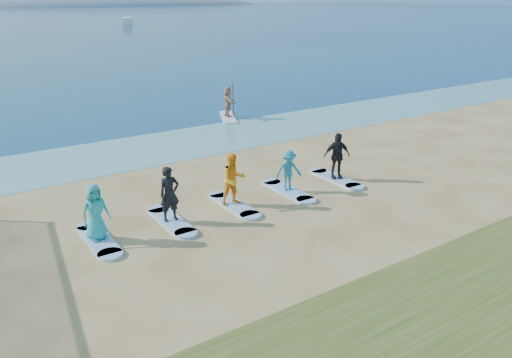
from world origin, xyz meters
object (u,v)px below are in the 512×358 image
surfboard_0 (99,240)px  surfboard_3 (288,191)px  paddleboarder (228,102)px  student_1 (170,194)px  student_4 (337,156)px  surfboard_1 (171,221)px  paddleboard (228,117)px  student_3 (288,170)px  surfboard_4 (335,179)px  boat_offshore_b (128,25)px  student_2 (233,179)px  student_0 (95,212)px  surfboard_2 (234,205)px

surfboard_0 → surfboard_3: same height
paddleboarder → student_1: (-8.63, -11.03, -0.01)m
student_1 → student_4: 6.91m
surfboard_1 → paddleboard: bearing=52.0°
paddleboard → surfboard_0: 15.53m
student_3 → surfboard_4: size_ratio=0.68×
paddleboarder → student_1: 14.01m
boat_offshore_b → student_4: size_ratio=3.77×
paddleboard → student_2: bearing=-95.5°
student_0 → surfboard_1: bearing=-10.9°
boat_offshore_b → surfboard_3: boat_offshore_b is taller
boat_offshore_b → student_2: bearing=-86.4°
surfboard_2 → student_4: size_ratio=1.24×
student_3 → surfboard_1: bearing=-163.5°
surfboard_4 → student_1: bearing=180.0°
student_2 → surfboard_3: 2.48m
surfboard_0 → surfboard_2: size_ratio=1.00×
surfboard_0 → paddleboarder: bearing=45.3°
surfboard_0 → surfboard_4: same height
paddleboard → surfboard_2: 12.72m
surfboard_3 → surfboard_0: bearing=180.0°
surfboard_0 → surfboard_3: bearing=0.0°
student_0 → surfboard_2: bearing=-10.9°
boat_offshore_b → student_3: 105.52m
student_2 → surfboard_4: bearing=7.3°
student_1 → student_2: bearing=2.5°
surfboard_0 → surfboard_2: same height
paddleboarder → surfboard_3: 11.78m
boat_offshore_b → student_2: student_2 is taller
surfboard_2 → student_4: bearing=0.0°
student_0 → student_2: bearing=-10.9°
paddleboarder → surfboard_2: 12.75m
surfboard_1 → student_2: bearing=0.0°
paddleboard → student_0: student_0 is taller
paddleboard → student_1: student_1 is taller
paddleboard → surfboard_4: (-1.72, -11.03, -0.01)m
student_0 → surfboard_1: (2.30, 0.00, -0.88)m
student_0 → student_1: size_ratio=0.96×
surfboard_1 → surfboard_0: bearing=180.0°
paddleboard → student_0: (-10.93, -11.03, 0.87)m
paddleboarder → surfboard_0: 15.56m
student_2 → surfboard_3: student_2 is taller
student_2 → student_3: bearing=7.3°
paddleboard → surfboard_3: paddleboard is taller
boat_offshore_b → surfboard_1: bearing=-87.6°
boat_offshore_b → student_3: bearing=-85.2°
surfboard_0 → student_1: size_ratio=1.26×
surfboard_4 → surfboard_1: bearing=180.0°
paddleboard → student_3: 11.77m
student_3 → paddleboarder: bearing=86.5°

